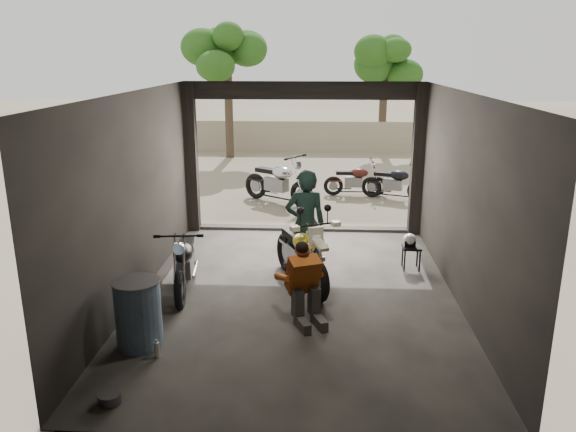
# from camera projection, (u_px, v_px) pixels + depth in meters

# --- Properties ---
(ground) EXTENTS (80.00, 80.00, 0.00)m
(ground) POSITION_uv_depth(u_px,v_px,m) (297.00, 296.00, 8.99)
(ground) COLOR #7A6D56
(ground) RESTS_ON ground
(garage) EXTENTS (7.00, 7.13, 3.20)m
(garage) POSITION_uv_depth(u_px,v_px,m) (298.00, 210.00, 9.16)
(garage) COLOR #2D2B28
(garage) RESTS_ON ground
(boundary_wall) EXTENTS (18.00, 0.30, 1.20)m
(boundary_wall) POSITION_uv_depth(u_px,v_px,m) (311.00, 136.00, 22.25)
(boundary_wall) COLOR gray
(boundary_wall) RESTS_ON ground
(tree_left) EXTENTS (2.20, 2.20, 5.60)m
(tree_left) POSITION_uv_depth(u_px,v_px,m) (227.00, 47.00, 20.03)
(tree_left) COLOR #382B1E
(tree_left) RESTS_ON ground
(tree_right) EXTENTS (2.20, 2.20, 5.00)m
(tree_right) POSITION_uv_depth(u_px,v_px,m) (385.00, 59.00, 21.28)
(tree_right) COLOR #382B1E
(tree_right) RESTS_ON ground
(main_bike) EXTENTS (1.46, 2.02, 1.24)m
(main_bike) POSITION_uv_depth(u_px,v_px,m) (301.00, 250.00, 9.26)
(main_bike) COLOR #F0F3CD
(main_bike) RESTS_ON ground
(left_bike) EXTENTS (0.87, 1.73, 1.13)m
(left_bike) POSITION_uv_depth(u_px,v_px,m) (184.00, 259.00, 9.03)
(left_bike) COLOR black
(left_bike) RESTS_ON ground
(outside_bike_a) EXTENTS (2.03, 1.74, 1.30)m
(outside_bike_a) POSITION_uv_depth(u_px,v_px,m) (278.00, 179.00, 14.43)
(outside_bike_a) COLOR black
(outside_bike_a) RESTS_ON ground
(outside_bike_b) EXTENTS (1.49, 0.63, 1.00)m
(outside_bike_b) POSITION_uv_depth(u_px,v_px,m) (355.00, 178.00, 15.24)
(outside_bike_b) COLOR #451810
(outside_bike_b) RESTS_ON ground
(outside_bike_c) EXTENTS (1.69, 1.15, 1.06)m
(outside_bike_c) POSITION_uv_depth(u_px,v_px,m) (395.00, 180.00, 14.83)
(outside_bike_c) COLOR black
(outside_bike_c) RESTS_ON ground
(rider) EXTENTS (0.77, 0.58, 1.90)m
(rider) POSITION_uv_depth(u_px,v_px,m) (305.00, 224.00, 9.54)
(rider) COLOR black
(rider) RESTS_ON ground
(mechanic) EXTENTS (0.84, 0.95, 1.14)m
(mechanic) POSITION_uv_depth(u_px,v_px,m) (306.00, 286.00, 7.93)
(mechanic) COLOR #C25D19
(mechanic) RESTS_ON ground
(stool) EXTENTS (0.32, 0.32, 0.44)m
(stool) POSITION_uv_depth(u_px,v_px,m) (412.00, 250.00, 9.99)
(stool) COLOR black
(stool) RESTS_ON ground
(helmet) EXTENTS (0.29, 0.30, 0.22)m
(helmet) POSITION_uv_depth(u_px,v_px,m) (410.00, 240.00, 9.98)
(helmet) COLOR white
(helmet) RESTS_ON stool
(oil_drum) EXTENTS (0.64, 0.64, 0.93)m
(oil_drum) POSITION_uv_depth(u_px,v_px,m) (138.00, 315.00, 7.31)
(oil_drum) COLOR #465F77
(oil_drum) RESTS_ON ground
(sign_post) EXTENTS (0.83, 0.08, 2.50)m
(sign_post) POSITION_uv_depth(u_px,v_px,m) (446.00, 154.00, 11.86)
(sign_post) COLOR black
(sign_post) RESTS_ON ground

